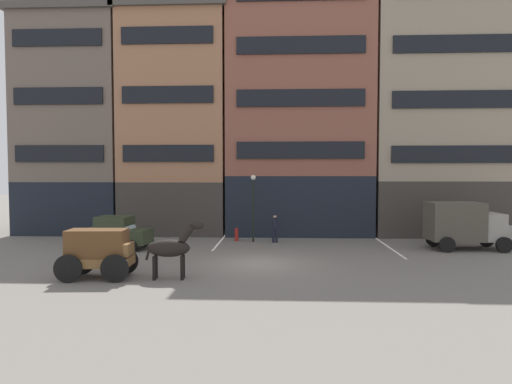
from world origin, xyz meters
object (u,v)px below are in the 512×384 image
Objects in this scene: cargo_wagon at (99,250)px; sedan_dark at (117,233)px; pedestrian_officer at (275,227)px; delivery_truck_near at (465,224)px; streetlamp_curbside at (253,199)px; fire_hydrant_curbside at (236,234)px; draft_horse at (171,248)px.

cargo_wagon is 6.84m from sedan_dark.
sedan_dark is at bearing -164.15° from pedestrian_officer.
streetlamp_curbside is at bearing 170.30° from delivery_truck_near.
sedan_dark is 7.13m from fire_hydrant_curbside.
delivery_truck_near is at bearing -9.86° from pedestrian_officer.
draft_horse reaches higher than pedestrian_officer.
streetlamp_curbside reaches higher than cargo_wagon.
sedan_dark is at bearing -160.21° from streetlamp_curbside.
cargo_wagon reaches higher than fire_hydrant_curbside.
cargo_wagon is 2.95m from draft_horse.
pedestrian_officer is (8.83, 2.51, 0.07)m from sedan_dark.
fire_hydrant_curbside is at bearing 169.80° from delivery_truck_near.
draft_horse is at bearing -100.30° from fire_hydrant_curbside.
cargo_wagon is 3.60× the size of fire_hydrant_curbside.
cargo_wagon is at bearing -116.05° from fire_hydrant_curbside.
delivery_truck_near reaches higher than pedestrian_officer.
streetlamp_curbside is 2.50m from fire_hydrant_curbside.
fire_hydrant_curbside is (-1.06, 0.30, -2.24)m from streetlamp_curbside.
delivery_truck_near is 1.13× the size of sedan_dark.
cargo_wagon is 1.67× the size of pedestrian_officer.
delivery_truck_near is at bearing 22.50° from cargo_wagon.
cargo_wagon is 19.04m from delivery_truck_near.
draft_horse is 16.35m from delivery_truck_near.
draft_horse is at bearing -106.80° from streetlamp_curbside.
fire_hydrant_curbside is at bearing 168.33° from pedestrian_officer.
sedan_dark is 8.17m from streetlamp_curbside.
draft_horse is 8.11m from sedan_dark.
delivery_truck_near is 10.68m from pedestrian_officer.
cargo_wagon is at bearing -127.85° from pedestrian_officer.
cargo_wagon is 1.27× the size of draft_horse.
sedan_dark is at bearing 104.85° from cargo_wagon.
pedestrian_officer is (4.13, 9.11, -0.29)m from draft_horse.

